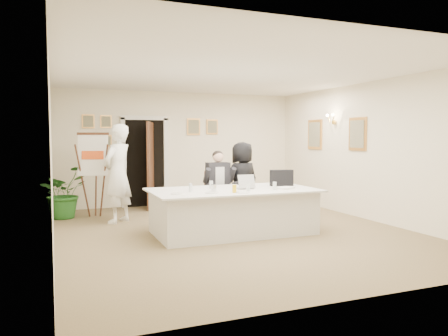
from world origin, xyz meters
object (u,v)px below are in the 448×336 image
Objects in this scene: standing_man at (118,174)px; laptop at (244,181)px; flip_chart at (94,179)px; standing_woman at (242,181)px; potted_palm at (63,192)px; paper_stack at (285,188)px; steel_jug at (214,188)px; seated_man at (219,186)px; conference_table at (233,211)px; oj_glass at (234,189)px; laptop_bag at (282,178)px.

laptop is (1.95, -1.69, -0.06)m from standing_man.
flip_chart reaches higher than standing_woman.
potted_palm is 4.64m from paper_stack.
seated_man is at bearing 65.56° from steel_jug.
seated_man is 0.56m from standing_woman.
conference_table is 1.48× the size of standing_man.
oj_glass is (1.96, -2.91, 0.03)m from flip_chart.
standing_man is 2.68m from oj_glass.
conference_table is 9.56× the size of paper_stack.
flip_chart is 15.82× the size of steel_jug.
oj_glass reaches higher than conference_table.
conference_table is 1.81× the size of standing_woman.
potted_palm is 8.32× the size of oj_glass.
paper_stack reaches higher than conference_table.
laptop is at bearing 12.01° from steel_jug.
standing_man is at bearing 163.78° from seated_man.
conference_table is 6.71× the size of laptop_bag.
steel_jug is at bearing 81.55° from standing_man.
seated_man is 0.74× the size of standing_man.
flip_chart is at bearing 132.87° from laptop.
paper_stack is (0.74, -1.35, 0.07)m from seated_man.
laptop_bag is at bearing -35.86° from flip_chart.
laptop is 2.59× the size of oj_glass.
laptop_bag is at bearing 26.85° from oj_glass.
standing_man is 17.63× the size of steel_jug.
paper_stack is 1.06m from oj_glass.
paper_stack is (3.62, -2.90, 0.25)m from potted_palm.
laptop is (2.34, -2.43, 0.11)m from flip_chart.
paper_stack is at bearing -38.71° from potted_palm.
paper_stack is at bearing 84.59° from standing_woman.
laptop is at bearing -82.83° from seated_man.
flip_chart reaches higher than steel_jug.
steel_jug is (-0.39, -0.10, 0.44)m from conference_table.
potted_palm is 3.21× the size of laptop.
seated_man is (0.14, 1.07, 0.33)m from conference_table.
conference_table is 2.00× the size of seated_man.
standing_woman reaches higher than conference_table.
steel_jug is (-1.44, -0.26, -0.10)m from laptop_bag.
standing_woman is 4.71× the size of laptop.
potted_palm reaches higher than laptop_bag.
laptop is at bearing -41.27° from potted_palm.
standing_man is 3.19m from laptop_bag.
flip_chart is at bearing 123.99° from oj_glass.
seated_man is 1.30m from laptop_bag.
seated_man is 0.90× the size of standing_woman.
steel_jug is at bearing 123.33° from oj_glass.
paper_stack is at bearing -7.77° from steel_jug.
seated_man reaches higher than paper_stack.
oj_glass is (-0.16, -0.45, 0.45)m from conference_table.
conference_table is at bearing -174.02° from laptop.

